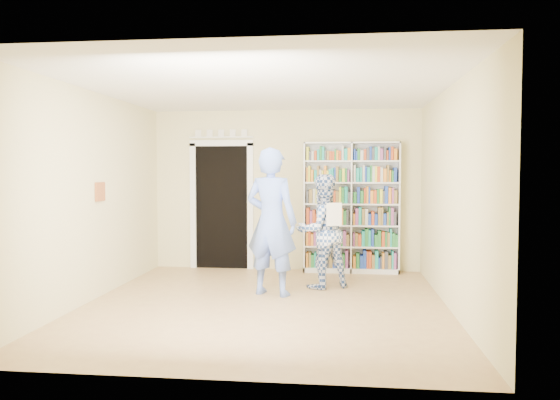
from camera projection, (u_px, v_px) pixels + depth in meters
name	position (u px, v px, depth m)	size (l,w,h in m)	color
floor	(265.00, 304.00, 6.83)	(5.00, 5.00, 0.00)	#A57A4F
ceiling	(265.00, 87.00, 6.69)	(5.00, 5.00, 0.00)	white
wall_back	(286.00, 190.00, 9.24)	(4.50, 4.50, 0.00)	beige
wall_left	(92.00, 196.00, 7.01)	(5.00, 5.00, 0.00)	beige
wall_right	(451.00, 198.00, 6.51)	(5.00, 5.00, 0.00)	beige
bookshelf	(351.00, 207.00, 8.98)	(1.56, 0.29, 2.15)	white
doorway	(222.00, 200.00, 9.35)	(1.10, 0.08, 2.43)	black
wall_art	(100.00, 192.00, 7.21)	(0.03, 0.25, 0.25)	brown
man_blue	(271.00, 222.00, 7.32)	(0.72, 0.47, 1.98)	#6685E3
man_plaid	(322.00, 231.00, 7.78)	(0.79, 0.62, 1.63)	navy
paper_sheet	(334.00, 214.00, 7.48)	(0.23, 0.01, 0.32)	white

